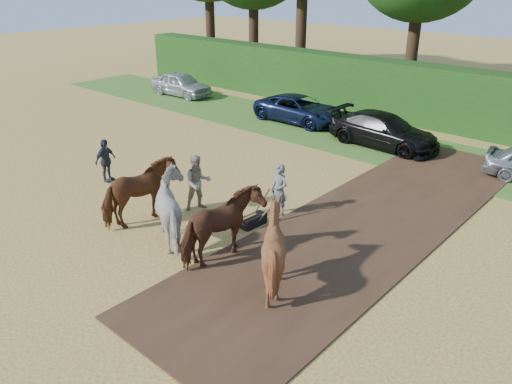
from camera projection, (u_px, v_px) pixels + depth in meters
The scene contains 8 objects.
ground at pixel (168, 302), 11.94m from camera, with size 120.00×120.00×0.00m, color gold.
earth_strip at pixel (371, 220), 15.79m from camera, with size 4.50×17.00×0.05m, color #472D1C.
grass_verge at pixel (423, 155), 21.49m from camera, with size 50.00×5.00×0.03m, color #38601E.
hedgerow at pixel (468, 102), 23.96m from camera, with size 46.00×1.60×3.00m, color #14380F.
spectator_near at pixel (198, 183), 16.26m from camera, with size 0.91×0.71×1.87m, color beige.
spectator_far at pixel (106, 161), 18.51m from camera, with size 0.96×0.40×1.64m, color #292D36.
plough_team at pixel (202, 218), 13.79m from camera, with size 6.74×4.78×2.04m.
parked_cars at pixel (440, 143), 20.81m from camera, with size 36.40×3.72×1.48m.
Camera 1 is at (8.13, -5.94, 7.24)m, focal length 35.00 mm.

